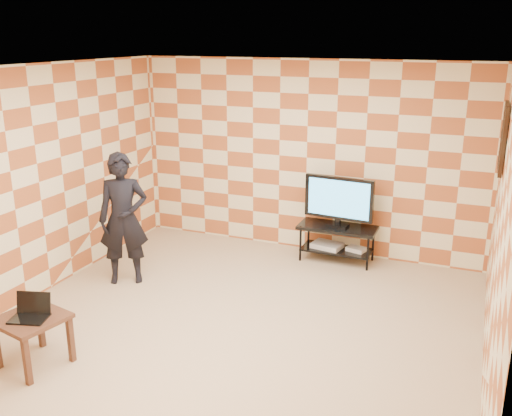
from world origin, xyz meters
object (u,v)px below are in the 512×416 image
at_px(tv_stand, 337,235).
at_px(side_table, 32,325).
at_px(tv, 339,199).
at_px(person, 123,219).

relative_size(tv_stand, side_table, 1.57).
relative_size(tv, person, 0.58).
bearing_deg(tv, tv_stand, 95.09).
height_order(tv_stand, person, person).
bearing_deg(side_table, tv, 61.01).
bearing_deg(tv, side_table, -118.99).
height_order(tv_stand, tv, tv).
height_order(tv, person, person).
xyz_separation_m(side_table, person, (-0.30, 1.95, 0.42)).
bearing_deg(tv_stand, tv, -84.91).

